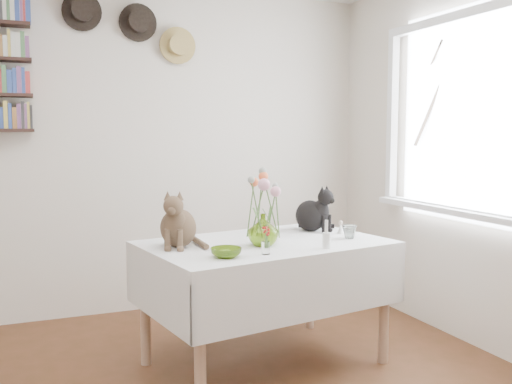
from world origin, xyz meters
name	(u,v)px	position (x,y,z in m)	size (l,w,h in m)	color
room	(210,165)	(0.00, 0.00, 1.25)	(4.08, 4.58, 2.58)	brown
window	(461,131)	(1.97, 0.80, 1.40)	(0.12, 1.52, 1.32)	white
dining_table	(265,272)	(0.62, 0.90, 0.56)	(1.52, 1.11, 0.74)	white
tabby_cat	(178,217)	(0.11, 0.96, 0.91)	(0.22, 0.28, 0.33)	brown
black_cat	(310,207)	(1.05, 1.15, 0.90)	(0.20, 0.26, 0.31)	black
flower_vase	(263,230)	(0.56, 0.79, 0.83)	(0.18, 0.18, 0.18)	#9FC539
green_bowl	(226,253)	(0.27, 0.58, 0.77)	(0.16, 0.16, 0.05)	#9FC539
drinking_glass	(349,232)	(1.14, 0.80, 0.78)	(0.09, 0.09, 0.08)	white
candlestick	(326,239)	(0.86, 0.59, 0.80)	(0.04, 0.04, 0.16)	white
berry_jar	(266,240)	(0.48, 0.57, 0.82)	(0.04, 0.04, 0.17)	white
porcelain_figurine	(341,228)	(1.18, 0.98, 0.78)	(0.04, 0.04, 0.08)	white
flower_bouquet	(263,186)	(0.56, 0.80, 1.08)	(0.17, 0.13, 0.39)	#4C7233
wall_hats	(134,26)	(0.12, 2.19, 2.17)	(0.98, 0.09, 0.48)	black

